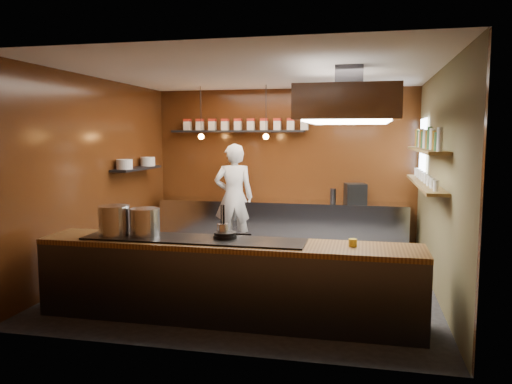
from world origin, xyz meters
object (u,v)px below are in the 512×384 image
(stockpot_small, at_px, (145,222))
(espresso_machine, at_px, (355,193))
(extractor_hood, at_px, (349,105))
(stockpot_large, at_px, (114,220))
(chef, at_px, (234,197))

(stockpot_small, distance_m, espresso_machine, 4.40)
(extractor_hood, bearing_deg, espresso_machine, 88.60)
(stockpot_large, xyz_separation_m, stockpot_small, (0.37, 0.06, -0.01))
(extractor_hood, height_order, stockpot_large, extractor_hood)
(extractor_hood, height_order, stockpot_small, extractor_hood)
(espresso_machine, xyz_separation_m, chef, (-2.19, -0.28, -0.09))
(stockpot_large, distance_m, chef, 3.53)
(extractor_hood, bearing_deg, stockpot_small, -153.06)
(extractor_hood, bearing_deg, chef, 133.46)
(stockpot_small, bearing_deg, stockpot_large, -170.78)
(stockpot_large, bearing_deg, stockpot_small, 9.22)
(stockpot_small, bearing_deg, extractor_hood, 26.94)
(extractor_hood, relative_size, stockpot_large, 5.48)
(stockpot_large, height_order, stockpot_small, stockpot_large)
(extractor_hood, xyz_separation_m, espresso_machine, (0.06, 2.53, -1.43))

